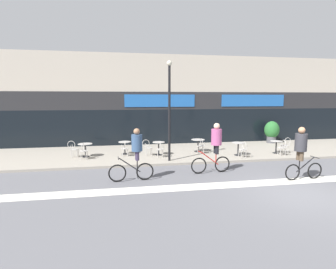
{
  "coord_description": "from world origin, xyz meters",
  "views": [
    {
      "loc": [
        -5.98,
        -7.84,
        3.29
      ],
      "look_at": [
        -3.69,
        5.3,
        1.44
      ],
      "focal_mm": 28.0,
      "sensor_mm": 36.0,
      "label": 1
    }
  ],
  "objects_px": {
    "cafe_chair_3_near": "(201,145)",
    "bistro_table_5": "(276,145)",
    "cyclist_2": "(302,149)",
    "cafe_chair_5_near": "(283,146)",
    "cafe_chair_0_near": "(83,150)",
    "cafe_chair_5_side": "(286,144)",
    "cafe_chair_2_side": "(148,146)",
    "cyclist_0": "(215,144)",
    "bistro_table_2": "(159,146)",
    "bistro_table_0": "(85,147)",
    "cafe_chair_2_near": "(160,148)",
    "lamp_post": "(169,104)",
    "cyclist_1": "(135,151)",
    "cafe_chair_1_near": "(125,147)",
    "bistro_table_4": "(238,146)",
    "cafe_chair_4_near": "(243,148)",
    "cafe_chair_0_side": "(73,148)",
    "bistro_table_1": "(125,145)",
    "bistro_table_3": "(198,143)",
    "planter_pot": "(272,131)"
  },
  "relations": [
    {
      "from": "cafe_chair_0_side",
      "to": "planter_pot",
      "type": "relative_size",
      "value": 0.58
    },
    {
      "from": "bistro_table_1",
      "to": "cafe_chair_4_near",
      "type": "xyz_separation_m",
      "value": [
        6.23,
        -2.03,
        0.0
      ]
    },
    {
      "from": "bistro_table_2",
      "to": "cafe_chair_2_side",
      "type": "relative_size",
      "value": 0.83
    },
    {
      "from": "cyclist_2",
      "to": "cafe_chair_5_near",
      "type": "bearing_deg",
      "value": 63.03
    },
    {
      "from": "cafe_chair_5_side",
      "to": "lamp_post",
      "type": "distance_m",
      "value": 7.47
    },
    {
      "from": "cafe_chair_2_side",
      "to": "lamp_post",
      "type": "relative_size",
      "value": 0.18
    },
    {
      "from": "cafe_chair_1_near",
      "to": "cafe_chair_5_near",
      "type": "relative_size",
      "value": 1.0
    },
    {
      "from": "planter_pot",
      "to": "cyclist_1",
      "type": "xyz_separation_m",
      "value": [
        -10.02,
        -6.74,
        0.24
      ]
    },
    {
      "from": "cafe_chair_2_side",
      "to": "cyclist_0",
      "type": "xyz_separation_m",
      "value": [
        2.65,
        -3.48,
        0.65
      ]
    },
    {
      "from": "cafe_chair_2_near",
      "to": "cyclist_2",
      "type": "bearing_deg",
      "value": -125.13
    },
    {
      "from": "cyclist_1",
      "to": "cafe_chair_5_side",
      "type": "bearing_deg",
      "value": -162.38
    },
    {
      "from": "cafe_chair_0_near",
      "to": "lamp_post",
      "type": "bearing_deg",
      "value": -96.52
    },
    {
      "from": "cafe_chair_2_side",
      "to": "cafe_chair_3_near",
      "type": "xyz_separation_m",
      "value": [
        3.07,
        -0.07,
        0.0
      ]
    },
    {
      "from": "bistro_table_0",
      "to": "cyclist_1",
      "type": "distance_m",
      "value": 4.98
    },
    {
      "from": "bistro_table_4",
      "to": "lamp_post",
      "type": "relative_size",
      "value": 0.15
    },
    {
      "from": "bistro_table_5",
      "to": "cyclist_1",
      "type": "height_order",
      "value": "cyclist_1"
    },
    {
      "from": "bistro_table_0",
      "to": "planter_pot",
      "type": "bearing_deg",
      "value": 11.15
    },
    {
      "from": "bistro_table_1",
      "to": "bistro_table_2",
      "type": "xyz_separation_m",
      "value": [
        1.87,
        -0.58,
        0.01
      ]
    },
    {
      "from": "bistro_table_4",
      "to": "cafe_chair_4_near",
      "type": "xyz_separation_m",
      "value": [
        0.0,
        -0.63,
        -0.0
      ]
    },
    {
      "from": "bistro_table_0",
      "to": "cafe_chair_4_near",
      "type": "distance_m",
      "value": 8.52
    },
    {
      "from": "cafe_chair_1_near",
      "to": "cyclist_2",
      "type": "relative_size",
      "value": 0.42
    },
    {
      "from": "bistro_table_4",
      "to": "bistro_table_5",
      "type": "height_order",
      "value": "bistro_table_4"
    },
    {
      "from": "cafe_chair_1_near",
      "to": "cafe_chair_5_near",
      "type": "height_order",
      "value": "same"
    },
    {
      "from": "bistro_table_2",
      "to": "bistro_table_5",
      "type": "height_order",
      "value": "bistro_table_2"
    },
    {
      "from": "cyclist_2",
      "to": "bistro_table_5",
      "type": "bearing_deg",
      "value": 66.09
    },
    {
      "from": "bistro_table_2",
      "to": "cyclist_2",
      "type": "bearing_deg",
      "value": -45.02
    },
    {
      "from": "cafe_chair_0_near",
      "to": "cafe_chair_0_side",
      "type": "relative_size",
      "value": 1.0
    },
    {
      "from": "bistro_table_2",
      "to": "cyclist_1",
      "type": "relative_size",
      "value": 0.35
    },
    {
      "from": "bistro_table_3",
      "to": "cafe_chair_1_near",
      "type": "distance_m",
      "value": 4.36
    },
    {
      "from": "bistro_table_1",
      "to": "bistro_table_3",
      "type": "height_order",
      "value": "bistro_table_3"
    },
    {
      "from": "cafe_chair_2_near",
      "to": "cyclist_0",
      "type": "distance_m",
      "value": 3.57
    },
    {
      "from": "bistro_table_0",
      "to": "cafe_chair_2_near",
      "type": "distance_m",
      "value": 4.08
    },
    {
      "from": "bistro_table_0",
      "to": "cafe_chair_5_side",
      "type": "xyz_separation_m",
      "value": [
        11.39,
        -0.91,
        -0.01
      ]
    },
    {
      "from": "bistro_table_2",
      "to": "cafe_chair_0_near",
      "type": "height_order",
      "value": "cafe_chair_0_near"
    },
    {
      "from": "cafe_chair_2_near",
      "to": "lamp_post",
      "type": "height_order",
      "value": "lamp_post"
    },
    {
      "from": "lamp_post",
      "to": "cyclist_1",
      "type": "xyz_separation_m",
      "value": [
        -1.85,
        -2.64,
        -1.81
      ]
    },
    {
      "from": "bistro_table_5",
      "to": "cyclist_1",
      "type": "distance_m",
      "value": 8.94
    },
    {
      "from": "bistro_table_1",
      "to": "bistro_table_5",
      "type": "height_order",
      "value": "same"
    },
    {
      "from": "bistro_table_2",
      "to": "lamp_post",
      "type": "distance_m",
      "value": 2.77
    },
    {
      "from": "bistro_table_0",
      "to": "cyclist_0",
      "type": "xyz_separation_m",
      "value": [
        6.02,
        -3.72,
        0.64
      ]
    },
    {
      "from": "cafe_chair_0_side",
      "to": "cyclist_0",
      "type": "distance_m",
      "value": 7.64
    },
    {
      "from": "cafe_chair_0_side",
      "to": "planter_pot",
      "type": "height_order",
      "value": "planter_pot"
    },
    {
      "from": "cafe_chair_3_near",
      "to": "bistro_table_5",
      "type": "bearing_deg",
      "value": -96.88
    },
    {
      "from": "bistro_table_1",
      "to": "cyclist_1",
      "type": "height_order",
      "value": "cyclist_1"
    },
    {
      "from": "bistro_table_0",
      "to": "bistro_table_4",
      "type": "distance_m",
      "value": 8.42
    },
    {
      "from": "cafe_chair_0_near",
      "to": "cafe_chair_5_side",
      "type": "height_order",
      "value": "same"
    },
    {
      "from": "bistro_table_4",
      "to": "cafe_chair_3_near",
      "type": "relative_size",
      "value": 0.81
    },
    {
      "from": "planter_pot",
      "to": "cyclist_2",
      "type": "distance_m",
      "value": 8.52
    },
    {
      "from": "cafe_chair_5_near",
      "to": "planter_pot",
      "type": "height_order",
      "value": "planter_pot"
    },
    {
      "from": "bistro_table_2",
      "to": "cafe_chair_4_near",
      "type": "relative_size",
      "value": 0.83
    }
  ]
}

